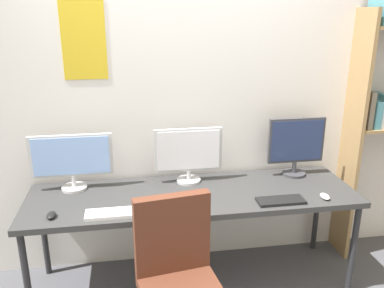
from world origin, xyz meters
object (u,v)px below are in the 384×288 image
(monitor_right, at_px, (296,144))
(keyboard_right, at_px, (281,201))
(monitor_center, at_px, (189,153))
(keyboard_left, at_px, (112,213))
(mouse_right_side, at_px, (325,196))
(desk, at_px, (193,200))
(mouse_left_side, at_px, (51,215))
(monitor_left, at_px, (72,159))

(monitor_right, height_order, keyboard_right, monitor_right)
(monitor_center, height_order, keyboard_left, monitor_center)
(keyboard_left, xyz_separation_m, keyboard_right, (1.12, 0.00, 0.00))
(monitor_center, bearing_deg, mouse_right_side, -26.63)
(desk, xyz_separation_m, monitor_center, (0.00, 0.21, 0.27))
(monitor_center, height_order, keyboard_right, monitor_center)
(mouse_left_side, height_order, mouse_right_side, same)
(keyboard_left, height_order, mouse_left_side, mouse_left_side)
(monitor_center, bearing_deg, keyboard_left, -141.70)
(mouse_left_side, bearing_deg, monitor_center, 24.22)
(desk, height_order, keyboard_left, keyboard_left)
(keyboard_right, bearing_deg, monitor_left, 162.41)
(monitor_center, bearing_deg, desk, -90.00)
(monitor_left, relative_size, mouse_right_side, 5.96)
(desk, xyz_separation_m, monitor_right, (0.84, 0.21, 0.30))
(monitor_center, xyz_separation_m, keyboard_left, (-0.56, -0.44, -0.21))
(keyboard_right, distance_m, mouse_right_side, 0.32)
(monitor_right, relative_size, keyboard_left, 1.39)
(monitor_left, relative_size, monitor_right, 1.25)
(keyboard_right, height_order, mouse_right_side, mouse_right_side)
(desk, relative_size, monitor_center, 4.63)
(mouse_right_side, bearing_deg, desk, 165.45)
(mouse_left_side, xyz_separation_m, mouse_right_side, (1.81, -0.02, 0.00))
(keyboard_left, relative_size, mouse_right_side, 3.41)
(monitor_center, xyz_separation_m, keyboard_right, (0.56, -0.44, -0.21))
(monitor_center, height_order, mouse_right_side, monitor_center)
(desk, height_order, monitor_center, monitor_center)
(monitor_center, distance_m, mouse_left_side, 1.04)
(desk, relative_size, keyboard_left, 7.05)
(desk, distance_m, monitor_right, 0.91)
(desk, relative_size, monitor_left, 4.04)
(desk, distance_m, mouse_left_side, 0.95)
(monitor_center, bearing_deg, keyboard_right, -38.30)
(monitor_left, xyz_separation_m, keyboard_left, (0.28, -0.44, -0.22))
(mouse_left_side, bearing_deg, mouse_right_side, -0.71)
(monitor_left, height_order, keyboard_left, monitor_left)
(keyboard_left, bearing_deg, monitor_left, 121.91)
(monitor_center, xyz_separation_m, mouse_left_side, (-0.93, -0.42, -0.21))
(monitor_right, relative_size, mouse_left_side, 4.76)
(monitor_center, distance_m, keyboard_left, 0.75)
(desk, distance_m, monitor_center, 0.35)
(desk, xyz_separation_m, mouse_left_side, (-0.93, -0.21, 0.07))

